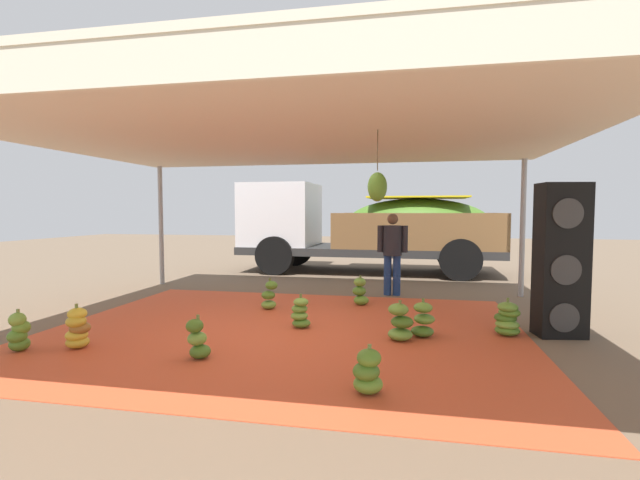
{
  "coord_description": "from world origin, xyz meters",
  "views": [
    {
      "loc": [
        1.66,
        -5.84,
        1.64
      ],
      "look_at": [
        0.28,
        1.09,
        1.19
      ],
      "focal_mm": 25.1,
      "sensor_mm": 36.0,
      "label": 1
    }
  ],
  "objects_px": {
    "banana_bunch_6": "(269,296)",
    "speaker_stack": "(561,260)",
    "banana_bunch_5": "(360,292)",
    "banana_bunch_8": "(368,373)",
    "banana_bunch_3": "(507,319)",
    "banana_bunch_9": "(78,329)",
    "banana_bunch_2": "(198,340)",
    "banana_bunch_4": "(423,321)",
    "banana_bunch_7": "(400,323)",
    "banana_bunch_0": "(300,313)",
    "banana_bunch_1": "(19,333)",
    "worker_0": "(392,248)",
    "cargo_truck_main": "(362,226)"
  },
  "relations": [
    {
      "from": "banana_bunch_1",
      "to": "banana_bunch_9",
      "type": "relative_size",
      "value": 0.93
    },
    {
      "from": "banana_bunch_3",
      "to": "banana_bunch_7",
      "type": "bearing_deg",
      "value": -159.01
    },
    {
      "from": "banana_bunch_0",
      "to": "cargo_truck_main",
      "type": "distance_m",
      "value": 6.09
    },
    {
      "from": "banana_bunch_4",
      "to": "speaker_stack",
      "type": "height_order",
      "value": "speaker_stack"
    },
    {
      "from": "banana_bunch_1",
      "to": "worker_0",
      "type": "relative_size",
      "value": 0.31
    },
    {
      "from": "cargo_truck_main",
      "to": "worker_0",
      "type": "xyz_separation_m",
      "value": [
        0.93,
        -3.25,
        -0.32
      ]
    },
    {
      "from": "banana_bunch_6",
      "to": "banana_bunch_8",
      "type": "relative_size",
      "value": 1.17
    },
    {
      "from": "banana_bunch_7",
      "to": "banana_bunch_1",
      "type": "bearing_deg",
      "value": -163.06
    },
    {
      "from": "banana_bunch_2",
      "to": "banana_bunch_7",
      "type": "bearing_deg",
      "value": 27.67
    },
    {
      "from": "banana_bunch_7",
      "to": "banana_bunch_8",
      "type": "xyz_separation_m",
      "value": [
        -0.25,
        -1.74,
        -0.03
      ]
    },
    {
      "from": "banana_bunch_2",
      "to": "banana_bunch_9",
      "type": "bearing_deg",
      "value": 177.85
    },
    {
      "from": "banana_bunch_2",
      "to": "banana_bunch_3",
      "type": "distance_m",
      "value": 3.95
    },
    {
      "from": "banana_bunch_6",
      "to": "banana_bunch_1",
      "type": "bearing_deg",
      "value": -128.44
    },
    {
      "from": "banana_bunch_5",
      "to": "banana_bunch_9",
      "type": "height_order",
      "value": "banana_bunch_9"
    },
    {
      "from": "banana_bunch_3",
      "to": "banana_bunch_9",
      "type": "xyz_separation_m",
      "value": [
        -5.15,
        -1.62,
        0.02
      ]
    },
    {
      "from": "banana_bunch_0",
      "to": "banana_bunch_5",
      "type": "xyz_separation_m",
      "value": [
        0.67,
        1.68,
        0.03
      ]
    },
    {
      "from": "banana_bunch_5",
      "to": "banana_bunch_7",
      "type": "distance_m",
      "value": 2.19
    },
    {
      "from": "banana_bunch_3",
      "to": "banana_bunch_4",
      "type": "height_order",
      "value": "banana_bunch_4"
    },
    {
      "from": "banana_bunch_5",
      "to": "cargo_truck_main",
      "type": "relative_size",
      "value": 0.08
    },
    {
      "from": "banana_bunch_7",
      "to": "speaker_stack",
      "type": "relative_size",
      "value": 0.26
    },
    {
      "from": "banana_bunch_1",
      "to": "banana_bunch_0",
      "type": "bearing_deg",
      "value": 30.02
    },
    {
      "from": "banana_bunch_2",
      "to": "banana_bunch_3",
      "type": "relative_size",
      "value": 0.99
    },
    {
      "from": "banana_bunch_6",
      "to": "worker_0",
      "type": "distance_m",
      "value": 2.7
    },
    {
      "from": "banana_bunch_4",
      "to": "cargo_truck_main",
      "type": "xyz_separation_m",
      "value": [
        -1.44,
        6.14,
        1.04
      ]
    },
    {
      "from": "banana_bunch_2",
      "to": "banana_bunch_4",
      "type": "bearing_deg",
      "value": 29.33
    },
    {
      "from": "banana_bunch_1",
      "to": "banana_bunch_7",
      "type": "relative_size",
      "value": 0.97
    },
    {
      "from": "banana_bunch_2",
      "to": "banana_bunch_5",
      "type": "bearing_deg",
      "value": 65.53
    },
    {
      "from": "banana_bunch_6",
      "to": "banana_bunch_7",
      "type": "bearing_deg",
      "value": -32.85
    },
    {
      "from": "banana_bunch_0",
      "to": "banana_bunch_8",
      "type": "relative_size",
      "value": 1.06
    },
    {
      "from": "banana_bunch_9",
      "to": "banana_bunch_2",
      "type": "bearing_deg",
      "value": -2.15
    },
    {
      "from": "banana_bunch_4",
      "to": "worker_0",
      "type": "relative_size",
      "value": 0.31
    },
    {
      "from": "banana_bunch_6",
      "to": "speaker_stack",
      "type": "height_order",
      "value": "speaker_stack"
    },
    {
      "from": "banana_bunch_2",
      "to": "banana_bunch_4",
      "type": "relative_size",
      "value": 0.97
    },
    {
      "from": "banana_bunch_1",
      "to": "banana_bunch_2",
      "type": "xyz_separation_m",
      "value": [
        2.16,
        0.18,
        -0.01
      ]
    },
    {
      "from": "banana_bunch_4",
      "to": "banana_bunch_0",
      "type": "bearing_deg",
      "value": 175.34
    },
    {
      "from": "banana_bunch_0",
      "to": "banana_bunch_6",
      "type": "bearing_deg",
      "value": 127.4
    },
    {
      "from": "banana_bunch_1",
      "to": "worker_0",
      "type": "distance_m",
      "value": 6.11
    },
    {
      "from": "banana_bunch_7",
      "to": "cargo_truck_main",
      "type": "distance_m",
      "value": 6.56
    },
    {
      "from": "banana_bunch_0",
      "to": "banana_bunch_5",
      "type": "relative_size",
      "value": 0.92
    },
    {
      "from": "banana_bunch_5",
      "to": "banana_bunch_8",
      "type": "bearing_deg",
      "value": -82.86
    },
    {
      "from": "banana_bunch_6",
      "to": "speaker_stack",
      "type": "relative_size",
      "value": 0.26
    },
    {
      "from": "banana_bunch_7",
      "to": "speaker_stack",
      "type": "bearing_deg",
      "value": 17.36
    },
    {
      "from": "banana_bunch_3",
      "to": "cargo_truck_main",
      "type": "height_order",
      "value": "cargo_truck_main"
    },
    {
      "from": "banana_bunch_7",
      "to": "banana_bunch_8",
      "type": "bearing_deg",
      "value": -98.31
    },
    {
      "from": "banana_bunch_3",
      "to": "banana_bunch_7",
      "type": "height_order",
      "value": "banana_bunch_7"
    },
    {
      "from": "banana_bunch_0",
      "to": "speaker_stack",
      "type": "distance_m",
      "value": 3.54
    },
    {
      "from": "banana_bunch_1",
      "to": "banana_bunch_6",
      "type": "height_order",
      "value": "banana_bunch_6"
    },
    {
      "from": "banana_bunch_8",
      "to": "banana_bunch_9",
      "type": "distance_m",
      "value": 3.57
    },
    {
      "from": "banana_bunch_0",
      "to": "banana_bunch_1",
      "type": "distance_m",
      "value": 3.41
    },
    {
      "from": "banana_bunch_5",
      "to": "speaker_stack",
      "type": "bearing_deg",
      "value": -27.12
    }
  ]
}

